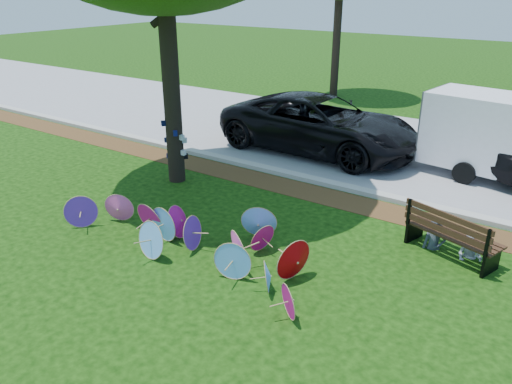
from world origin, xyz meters
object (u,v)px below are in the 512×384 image
parasol_pile (198,236)px  park_bench (454,232)px  cargo_trailer (483,130)px  person_left (437,221)px  black_van (320,124)px  person_right (474,235)px

parasol_pile → park_bench: 4.98m
cargo_trailer → person_left: 4.92m
parasol_pile → black_van: bearing=98.4°
person_right → park_bench: bearing=-156.3°
parasol_pile → black_van: 7.17m
cargo_trailer → person_left: cargo_trailer is taller
cargo_trailer → black_van: bearing=-165.1°
cargo_trailer → person_left: bearing=-79.1°
black_van → person_left: bearing=-130.4°
park_bench → person_left: (-0.35, 0.05, 0.13)m
park_bench → person_right: bearing=26.3°
black_van → park_bench: (5.21, -4.35, -0.38)m
park_bench → person_left: size_ratio=1.52×
park_bench → parasol_pile: bearing=-128.7°
cargo_trailer → person_right: (0.96, -4.87, -0.76)m
parasol_pile → black_van: (-1.04, 7.07, 0.50)m
person_left → parasol_pile: bearing=-163.2°
person_left → cargo_trailer: bearing=73.8°
parasol_pile → person_right: bearing=31.5°
park_bench → person_left: bearing=-170.0°
cargo_trailer → park_bench: cargo_trailer is taller
black_van → cargo_trailer: (4.60, 0.57, 0.41)m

